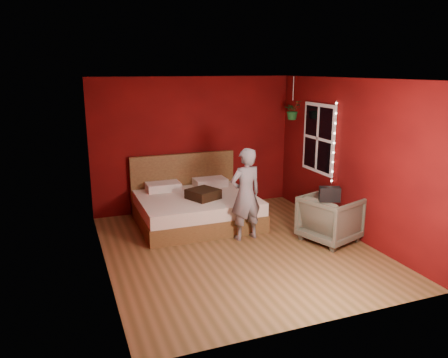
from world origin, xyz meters
TOP-DOWN VIEW (x-y plane):
  - floor at (0.00, 0.00)m, footprint 4.50×4.50m
  - room_walls at (0.00, 0.00)m, footprint 4.04×4.54m
  - window at (1.97, 0.90)m, footprint 0.05×0.97m
  - fairy_lights at (1.94, 0.37)m, footprint 0.04×0.04m
  - bed at (-0.26, 1.42)m, footprint 2.07×1.76m
  - person at (0.28, 0.34)m, footprint 0.60×0.44m
  - armchair at (1.53, -0.24)m, footprint 1.06×1.05m
  - handbag at (1.33, -0.46)m, footprint 0.35×0.27m
  - throw_pillow at (-0.19, 1.13)m, footprint 0.62×0.62m
  - hanging_plant at (1.72, 1.45)m, footprint 0.40×0.37m

SIDE VIEW (x-z plane):
  - floor at x=0.00m, z-range 0.00..0.00m
  - bed at x=-0.26m, z-range -0.27..0.87m
  - armchair at x=1.53m, z-range 0.00..0.76m
  - throw_pillow at x=-0.19m, z-range 0.52..0.69m
  - person at x=0.28m, z-range 0.00..1.52m
  - handbag at x=1.33m, z-range 0.76..0.99m
  - fairy_lights at x=1.94m, z-range 0.77..2.22m
  - window at x=1.97m, z-range 0.87..2.14m
  - room_walls at x=0.00m, z-range 0.37..2.99m
  - hanging_plant at x=1.72m, z-range 1.57..2.38m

